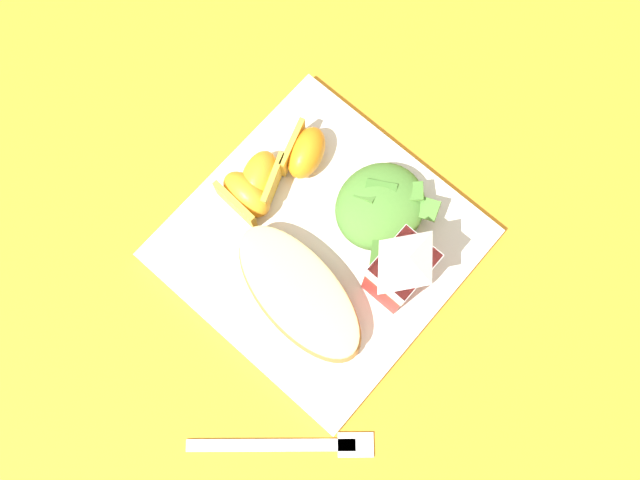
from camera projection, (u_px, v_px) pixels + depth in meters
name	position (u px, v px, depth m)	size (l,w,h in m)	color
ground	(320.00, 246.00, 0.69)	(3.00, 3.00, 0.00)	orange
white_plate	(320.00, 244.00, 0.68)	(0.28, 0.28, 0.02)	white
cheesy_pizza_bread	(299.00, 293.00, 0.64)	(0.10, 0.18, 0.04)	#A87038
green_salad_pile	(380.00, 206.00, 0.66)	(0.11, 0.10, 0.04)	#4C8433
milk_carton	(401.00, 269.00, 0.60)	(0.06, 0.04, 0.11)	#B7332D
orange_wedge_front	(305.00, 152.00, 0.68)	(0.07, 0.05, 0.04)	orange
orange_wedge_middle	(261.00, 178.00, 0.67)	(0.07, 0.06, 0.04)	orange
orange_wedge_rear	(245.00, 196.00, 0.66)	(0.04, 0.06, 0.04)	orange
metal_fork	(296.00, 445.00, 0.63)	(0.14, 0.15, 0.01)	silver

